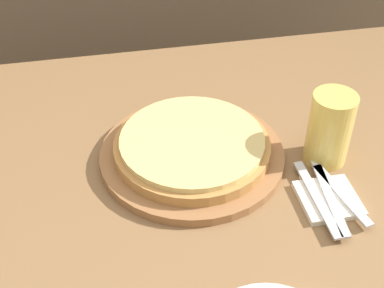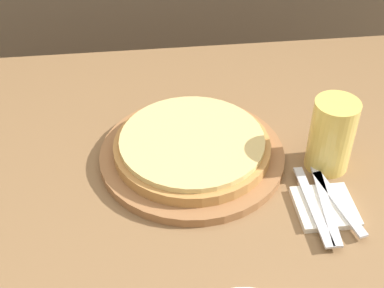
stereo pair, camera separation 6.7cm
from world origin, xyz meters
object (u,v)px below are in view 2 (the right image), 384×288
(pizza_on_board, at_px, (192,150))
(spoon, at_px, (339,203))
(fork, at_px, (313,205))
(beer_glass, at_px, (332,132))
(dinner_knife, at_px, (326,204))

(pizza_on_board, bearing_deg, spoon, -33.91)
(pizza_on_board, distance_m, fork, 0.27)
(beer_glass, height_order, fork, beer_glass)
(pizza_on_board, height_order, dinner_knife, pizza_on_board)
(pizza_on_board, distance_m, dinner_knife, 0.29)
(pizza_on_board, xyz_separation_m, beer_glass, (0.27, -0.05, 0.06))
(fork, height_order, spoon, same)
(beer_glass, relative_size, dinner_knife, 0.76)
(pizza_on_board, height_order, beer_glass, beer_glass)
(fork, bearing_deg, pizza_on_board, 140.14)
(dinner_knife, bearing_deg, spoon, 0.00)
(pizza_on_board, height_order, fork, pizza_on_board)
(beer_glass, distance_m, dinner_knife, 0.15)
(beer_glass, bearing_deg, spoon, -97.16)
(beer_glass, distance_m, spoon, 0.14)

